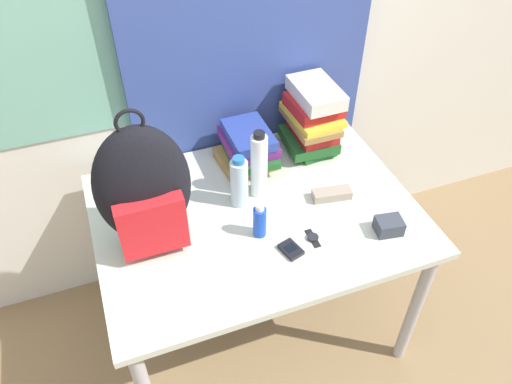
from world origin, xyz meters
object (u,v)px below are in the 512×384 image
at_px(book_stack_center, 312,118).
at_px(sports_bottle, 259,165).
at_px(sunscreen_bottle, 260,221).
at_px(wristwatch, 313,238).
at_px(water_bottle, 239,182).
at_px(backpack, 144,191).
at_px(camera_pouch, 389,226).
at_px(book_stack_left, 248,147).
at_px(cell_phone, 291,249).
at_px(sunglasses_case, 332,194).

height_order(book_stack_center, sports_bottle, book_stack_center).
relative_size(sunscreen_bottle, wristwatch, 1.64).
relative_size(water_bottle, sports_bottle, 0.76).
distance_m(backpack, camera_pouch, 0.87).
bearing_deg(backpack, book_stack_center, 21.29).
bearing_deg(book_stack_left, camera_pouch, -57.79).
relative_size(water_bottle, cell_phone, 2.34).
bearing_deg(book_stack_center, wristwatch, -113.58).
relative_size(backpack, water_bottle, 2.45).
relative_size(water_bottle, sunscreen_bottle, 1.53).
distance_m(water_bottle, wristwatch, 0.34).
xyz_separation_m(sunscreen_bottle, camera_pouch, (0.44, -0.15, -0.04)).
bearing_deg(cell_phone, sunscreen_bottle, 122.69).
height_order(sports_bottle, wristwatch, sports_bottle).
relative_size(backpack, sports_bottle, 1.87).
bearing_deg(wristwatch, backpack, 159.46).
distance_m(book_stack_left, book_stack_center, 0.30).
relative_size(cell_phone, wristwatch, 1.07).
xyz_separation_m(cell_phone, sunglasses_case, (0.26, 0.20, 0.01)).
bearing_deg(sports_bottle, book_stack_center, 32.36).
relative_size(water_bottle, wristwatch, 2.50).
bearing_deg(sports_bottle, book_stack_left, 83.48).
bearing_deg(water_bottle, book_stack_center, 29.40).
xyz_separation_m(water_bottle, sunglasses_case, (0.34, -0.10, -0.09)).
height_order(backpack, book_stack_center, backpack).
bearing_deg(camera_pouch, book_stack_center, 95.82).
relative_size(backpack, cell_phone, 5.73).
bearing_deg(book_stack_left, sunglasses_case, -53.70).
distance_m(backpack, book_stack_left, 0.56).
xyz_separation_m(book_stack_left, camera_pouch, (0.34, -0.55, -0.05)).
relative_size(book_stack_left, book_stack_center, 0.95).
bearing_deg(cell_phone, backpack, 152.70).
height_order(sports_bottle, sunscreen_bottle, sports_bottle).
bearing_deg(cell_phone, book_stack_left, 87.42).
xyz_separation_m(book_stack_left, book_stack_center, (0.29, 0.00, 0.07)).
xyz_separation_m(backpack, sunscreen_bottle, (0.36, -0.11, -0.17)).
height_order(cell_phone, wristwatch, cell_phone).
bearing_deg(camera_pouch, wristwatch, 167.42).
distance_m(book_stack_left, camera_pouch, 0.65).
bearing_deg(water_bottle, book_stack_left, 63.30).
bearing_deg(backpack, sunglasses_case, -2.48).
distance_m(sunglasses_case, camera_pouch, 0.26).
height_order(sunglasses_case, wristwatch, sunglasses_case).
bearing_deg(book_stack_left, sports_bottle, -96.52).
bearing_deg(book_stack_left, water_bottle, -116.70).
bearing_deg(sunscreen_bottle, camera_pouch, -18.68).
bearing_deg(book_stack_center, book_stack_left, -179.03).
distance_m(sports_bottle, sunglasses_case, 0.31).
bearing_deg(sports_bottle, sunscreen_bottle, -109.84).
bearing_deg(book_stack_left, backpack, -148.05).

